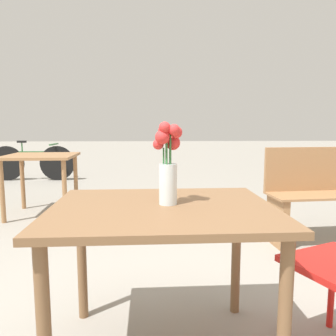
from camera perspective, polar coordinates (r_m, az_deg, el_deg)
The scene contains 4 objects.
table_front at distance 1.46m, azimuth -0.94°, elevation -10.27°, with size 0.98×0.79×0.70m.
flower_vase at distance 1.43m, azimuth -0.01°, elevation 0.43°, with size 0.13×0.13×0.36m.
table_back at distance 4.07m, azimuth -21.24°, elevation 0.53°, with size 0.80×0.76×0.71m.
bicycle at distance 6.72m, azimuth -22.58°, elevation 0.90°, with size 1.61×0.44×0.76m.
Camera 1 is at (-0.03, -1.39, 1.05)m, focal length 35.00 mm.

